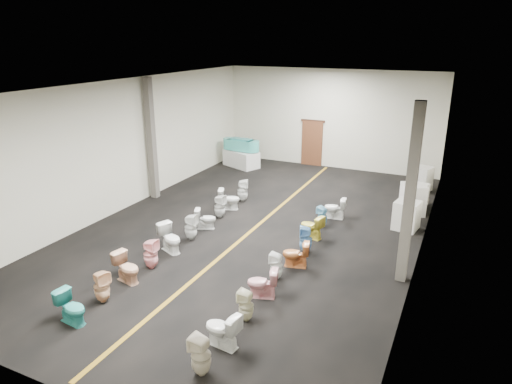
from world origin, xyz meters
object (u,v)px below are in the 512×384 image
toilet_left_1 (102,286)px  toilet_left_2 (127,268)px  bathtub (241,144)px  toilet_right_0 (201,356)px  toilet_right_6 (306,239)px  toilet_right_7 (312,227)px  appliance_crate_b (413,199)px  toilet_right_5 (296,254)px  toilet_right_3 (262,283)px  toilet_left_6 (206,219)px  toilet_right_1 (222,329)px  appliance_crate_c (416,195)px  toilet_left_8 (229,199)px  toilet_left_7 (220,206)px  appliance_crate_a (407,215)px  toilet_left_0 (72,308)px  toilet_right_4 (276,266)px  toilet_right_2 (246,306)px  toilet_left_3 (151,254)px  appliance_crate_d (422,179)px  toilet_right_9 (335,208)px  toilet_left_5 (191,227)px  toilet_left_4 (170,238)px  display_table (241,159)px  toilet_right_8 (322,217)px  toilet_left_9 (243,191)px

toilet_left_1 → toilet_left_2: (-0.09, 0.99, -0.02)m
bathtub → toilet_right_0: 14.07m
toilet_right_6 → toilet_right_7: toilet_right_6 is taller
appliance_crate_b → toilet_left_1: size_ratio=1.32×
toilet_right_5 → toilet_right_7: size_ratio=0.96×
bathtub → toilet_left_2: (2.26, -10.77, -0.69)m
toilet_right_3 → toilet_right_6: (0.14, 2.69, 0.03)m
toilet_left_6 → toilet_right_1: 5.95m
appliance_crate_c → toilet_left_8: bearing=-151.4°
toilet_left_7 → toilet_right_6: size_ratio=1.02×
appliance_crate_a → toilet_left_0: bearing=-124.8°
toilet_right_4 → toilet_right_6: 1.76m
toilet_right_0 → toilet_right_7: 6.53m
toilet_right_2 → toilet_right_6: toilet_right_6 is taller
bathtub → toilet_right_0: bearing=-60.7°
toilet_left_2 → toilet_left_3: bearing=5.7°
appliance_crate_d → toilet_right_9: (-2.31, -4.32, -0.13)m
toilet_right_5 → toilet_right_6: (-0.04, 0.94, 0.04)m
toilet_right_0 → appliance_crate_d: bearing=171.3°
toilet_left_5 → toilet_left_7: 1.92m
appliance_crate_d → toilet_right_5: 8.43m
toilet_left_6 → toilet_right_0: toilet_right_0 is taller
appliance_crate_b → toilet_left_4: (-5.86, -6.00, -0.12)m
appliance_crate_a → toilet_left_3: bearing=-135.9°
toilet_left_4 → toilet_right_2: size_ratio=1.12×
display_table → toilet_left_8: size_ratio=2.30×
appliance_crate_a → toilet_left_3: (-5.75, -5.57, -0.05)m
bathtub → toilet_left_7: 6.51m
toilet_left_4 → toilet_right_3: size_ratio=1.11×
display_table → toilet_left_5: (2.34, -7.98, 0.02)m
toilet_right_7 → toilet_left_8: bearing=-94.6°
appliance_crate_c → toilet_right_1: (-2.46, -10.02, -0.02)m
toilet_left_1 → toilet_right_2: toilet_left_1 is taller
toilet_left_3 → toilet_left_4: bearing=1.3°
toilet_left_1 → toilet_right_0: bearing=-89.7°
toilet_left_0 → toilet_left_6: toilet_left_0 is taller
appliance_crate_a → toilet_right_3: appliance_crate_a is taller
toilet_left_5 → toilet_left_6: (-0.04, 0.92, -0.07)m
appliance_crate_b → toilet_left_1: appliance_crate_b is taller
toilet_right_3 → toilet_right_8: size_ratio=1.06×
toilet_left_3 → toilet_right_2: size_ratio=1.13×
toilet_left_3 → toilet_right_1: bearing=-126.5°
bathtub → appliance_crate_c: bearing=-8.2°
display_table → toilet_right_0: toilet_right_0 is taller
appliance_crate_c → toilet_left_4: toilet_left_4 is taller
toilet_right_9 → appliance_crate_d: bearing=146.0°
toilet_right_4 → toilet_right_5: size_ratio=0.99×
toilet_left_9 → toilet_right_7: toilet_left_9 is taller
display_table → appliance_crate_d: size_ratio=1.77×
appliance_crate_d → toilet_right_0: 12.94m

